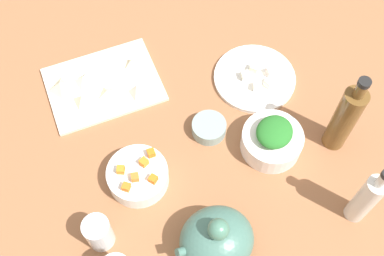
{
  "coord_description": "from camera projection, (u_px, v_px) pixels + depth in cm",
  "views": [
    {
      "loc": [
        22.57,
        54.61,
        112.83
      ],
      "look_at": [
        0.0,
        0.0,
        8.0
      ],
      "focal_mm": 44.51,
      "sensor_mm": 36.0,
      "label": 1
    }
  ],
  "objects": [
    {
      "name": "tabletop",
      "position": [
        192.0,
        140.0,
        1.26
      ],
      "size": [
        190.0,
        190.0,
        3.0
      ],
      "primitive_type": "cube",
      "color": "#935F3C",
      "rests_on": "ground"
    },
    {
      "name": "cutting_board",
      "position": [
        104.0,
        85.0,
        1.32
      ],
      "size": [
        30.64,
        23.08,
        1.0
      ],
      "primitive_type": "cube",
      "rotation": [
        0.0,
        0.0,
        -0.01
      ],
      "color": "silver",
      "rests_on": "tabletop"
    },
    {
      "name": "plate_tofu",
      "position": [
        255.0,
        78.0,
        1.33
      ],
      "size": [
        22.86,
        22.86,
        1.2
      ],
      "primitive_type": "cylinder",
      "color": "white",
      "rests_on": "tabletop"
    },
    {
      "name": "bowl_greens",
      "position": [
        272.0,
        141.0,
        1.21
      ],
      "size": [
        15.48,
        15.48,
        6.1
      ],
      "primitive_type": "cylinder",
      "color": "white",
      "rests_on": "tabletop"
    },
    {
      "name": "bowl_carrots",
      "position": [
        138.0,
        176.0,
        1.17
      ],
      "size": [
        15.02,
        15.02,
        5.07
      ],
      "primitive_type": "cylinder",
      "color": "white",
      "rests_on": "tabletop"
    },
    {
      "name": "bowl_small_side",
      "position": [
        209.0,
        128.0,
        1.24
      ],
      "size": [
        8.97,
        8.97,
        3.65
      ],
      "primitive_type": "cylinder",
      "color": "#849E98",
      "rests_on": "tabletop"
    },
    {
      "name": "teapot",
      "position": [
        217.0,
        240.0,
        1.05
      ],
      "size": [
        18.21,
        15.47,
        15.89
      ],
      "color": "#446F62",
      "rests_on": "tabletop"
    },
    {
      "name": "bottle_0",
      "position": [
        366.0,
        198.0,
        1.06
      ],
      "size": [
        4.8,
        4.8,
        23.42
      ],
      "color": "silver",
      "rests_on": "tabletop"
    },
    {
      "name": "bottle_1",
      "position": [
        345.0,
        118.0,
        1.14
      ],
      "size": [
        5.78,
        5.78,
        27.01
      ],
      "color": "brown",
      "rests_on": "tabletop"
    },
    {
      "name": "drinking_glass_0",
      "position": [
        99.0,
        233.0,
        1.07
      ],
      "size": [
        6.21,
        6.21,
        9.75
      ],
      "primitive_type": "cylinder",
      "color": "white",
      "rests_on": "tabletop"
    },
    {
      "name": "carrot_cube_0",
      "position": [
        121.0,
        170.0,
        1.14
      ],
      "size": [
        2.41,
        2.41,
        1.8
      ],
      "primitive_type": "cube",
      "rotation": [
        0.0,
        0.0,
        2.68
      ],
      "color": "orange",
      "rests_on": "bowl_carrots"
    },
    {
      "name": "carrot_cube_1",
      "position": [
        135.0,
        177.0,
        1.13
      ],
      "size": [
        2.13,
        2.13,
        1.8
      ],
      "primitive_type": "cube",
      "rotation": [
        0.0,
        0.0,
        2.93
      ],
      "color": "orange",
      "rests_on": "bowl_carrots"
    },
    {
      "name": "carrot_cube_2",
      "position": [
        151.0,
        153.0,
        1.16
      ],
      "size": [
        1.84,
        1.84,
        1.8
      ],
      "primitive_type": "cube",
      "rotation": [
        0.0,
        0.0,
        1.55
      ],
      "color": "orange",
      "rests_on": "bowl_carrots"
    },
    {
      "name": "carrot_cube_3",
      "position": [
        144.0,
        162.0,
        1.15
      ],
      "size": [
        2.4,
        2.4,
        1.8
      ],
      "primitive_type": "cube",
      "rotation": [
        0.0,
        0.0,
        0.45
      ],
      "color": "orange",
      "rests_on": "bowl_carrots"
    },
    {
      "name": "carrot_cube_4",
      "position": [
        153.0,
        179.0,
        1.12
      ],
      "size": [
        2.51,
        2.51,
        1.8
      ],
      "primitive_type": "cube",
      "rotation": [
        0.0,
        0.0,
        0.62
      ],
      "color": "orange",
      "rests_on": "bowl_carrots"
    },
    {
      "name": "carrot_cube_5",
      "position": [
        126.0,
        187.0,
        1.11
      ],
      "size": [
        2.54,
        2.54,
        1.8
      ],
      "primitive_type": "cube",
      "rotation": [
        0.0,
        0.0,
        2.44
      ],
      "color": "orange",
      "rests_on": "bowl_carrots"
    },
    {
      "name": "chopped_greens_mound",
      "position": [
        275.0,
        132.0,
        1.16
      ],
      "size": [
        12.94,
        12.67,
        3.9
      ],
      "primitive_type": "ellipsoid",
      "rotation": [
        0.0,
        0.0,
        0.57
      ],
      "color": "#267127",
      "rests_on": "bowl_greens"
    },
    {
      "name": "tofu_cube_0",
      "position": [
        257.0,
        86.0,
        1.3
      ],
      "size": [
        2.88,
        2.88,
        2.2
      ],
      "primitive_type": "cube",
      "rotation": [
        0.0,
        0.0,
        2.75
      ],
      "color": "white",
      "rests_on": "plate_tofu"
    },
    {
      "name": "tofu_cube_1",
      "position": [
        254.0,
        68.0,
        1.33
      ],
      "size": [
        3.11,
        3.11,
        2.2
      ],
      "primitive_type": "cube",
      "rotation": [
        0.0,
        0.0,
        0.76
      ],
      "color": "#F3F7CA",
      "rests_on": "plate_tofu"
    },
    {
      "name": "tofu_cube_2",
      "position": [
        271.0,
        72.0,
        1.32
      ],
      "size": [
        2.36,
        2.36,
        2.2
      ],
      "primitive_type": "cube",
      "rotation": [
        0.0,
        0.0,
        1.49
      ],
      "color": "white",
      "rests_on": "plate_tofu"
    },
    {
      "name": "tofu_cube_3",
      "position": [
        245.0,
        76.0,
        1.32
      ],
      "size": [
        2.53,
        2.53,
        2.2
      ],
      "primitive_type": "cube",
      "rotation": [
        0.0,
        0.0,
        2.98
      ],
      "color": "silver",
      "rests_on": "plate_tofu"
    },
    {
      "name": "tofu_cube_4",
      "position": [
        269.0,
        83.0,
        1.3
      ],
      "size": [
        2.86,
        2.86,
        2.2
      ],
      "primitive_type": "cube",
      "rotation": [
        0.0,
        0.0,
        1.95
      ],
      "color": "white",
      "rests_on": "plate_tofu"
    },
    {
      "name": "dumpling_0",
      "position": [
        83.0,
        99.0,
        1.28
      ],
      "size": [
        6.28,
        6.25,
        3.15
      ],
      "primitive_type": "pyramid",
      "rotation": [
        0.0,
        0.0,
        5.53
      ],
      "color": "beige",
      "rests_on": "cutting_board"
    },
    {
      "name": "dumpling_1",
      "position": [
        108.0,
        93.0,
        1.29
      ],
      "size": [
        4.96,
        4.94,
        2.1
      ],
      "primitive_type": "pyramid",
      "rotation": [
        0.0,
        0.0,
        0.14
      ],
      "color": "beige",
      "rests_on": "cutting_board"
    },
    {
      "name": "dumpling_2",
      "position": [
        132.0,
        62.0,
        1.34
      ],
      "size": [
        5.0,
        4.69,
        2.52
      ],
      "primitive_type": "pyramid",
      "rotation": [
        0.0,
        0.0,
        3.45
      ],
      "color": "beige",
      "rests_on": "cutting_board"
    },
    {
      "name": "dumpling_3",
      "position": [
        84.0,
        79.0,
        1.31
      ],
      "size": [
        6.25,
        6.46,
        2.46
      ],
      "primitive_type": "pyramid",
      "rotation": [
        0.0,
        0.0,
        4.16
      ],
      "color": "beige",
      "rests_on": "cutting_board"
    },
    {
      "name": "dumpling_4",
      "position": [
        137.0,
        89.0,
        1.29
      ],
      "size": [
        5.53,
        5.66,
        3.19
      ],
      "primitive_type": "pyramid",
      "rotation": [
        0.0,
        0.0,
        1.04
      ],
      "color": "beige",
      "rests_on": "cutting_board"
    },
    {
      "name": "dumpling_5",
      "position": [
        61.0,
        86.0,
        1.3
      ],
      "size": [
        6.45,
        6.42,
        2.9
      ],
      "primitive_type": "pyramid",
      "rotation": [
        0.0,
        0.0,
        6.1
      ],
      "color": "beige",
      "rests_on": "cutting_board"
    }
  ]
}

